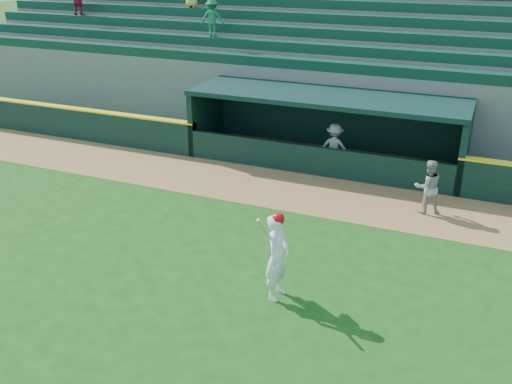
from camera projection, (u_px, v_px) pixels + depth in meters
ground at (230, 266)px, 13.64m from camera, size 120.00×120.00×0.00m
warning_track at (297, 192)px, 17.78m from camera, size 40.00×3.00×0.01m
field_wall_left at (29, 117)px, 23.34m from camera, size 15.50×0.30×1.20m
wall_stripe_left at (26, 102)px, 23.09m from camera, size 15.50×0.32×0.06m
dugout_player_front at (428, 187)px, 16.10m from camera, size 0.96×0.89×1.59m
dugout_player_inside at (334, 147)px, 19.23m from camera, size 1.08×0.67×1.62m
dugout at (328, 124)px, 19.86m from camera, size 9.40×2.80×2.46m
stands at (360, 70)px, 23.32m from camera, size 34.50×6.25×7.45m
batter_at_plate at (278, 256)px, 12.09m from camera, size 0.56×0.83×2.02m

